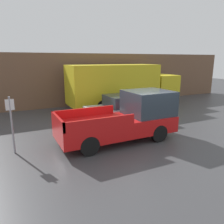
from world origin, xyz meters
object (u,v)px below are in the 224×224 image
object	(u,v)px
pickup_truck	(127,118)
parking_sign	(12,122)
delivery_truck	(122,85)
car	(126,107)

from	to	relation	value
pickup_truck	parking_sign	size ratio (longest dim) A/B	2.35
pickup_truck	delivery_truck	xyz separation A→B (m)	(2.89, 5.79, 0.71)
car	delivery_truck	size ratio (longest dim) A/B	0.54
pickup_truck	delivery_truck	size ratio (longest dim) A/B	0.62
car	delivery_truck	world-z (taller)	delivery_truck
car	delivery_truck	bearing A→B (deg)	65.85
delivery_truck	parking_sign	world-z (taller)	delivery_truck
pickup_truck	delivery_truck	distance (m)	6.51
pickup_truck	parking_sign	distance (m)	4.60
pickup_truck	car	size ratio (longest dim) A/B	1.14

